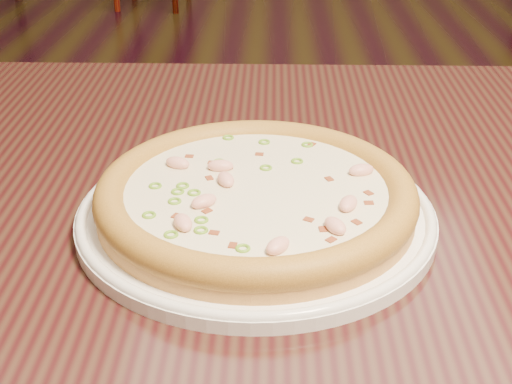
{
  "coord_description": "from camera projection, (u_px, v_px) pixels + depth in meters",
  "views": [
    {
      "loc": [
        -0.28,
        -0.76,
        1.08
      ],
      "look_at": [
        -0.29,
        -0.21,
        0.78
      ],
      "focal_mm": 50.0,
      "sensor_mm": 36.0,
      "label": 1
    }
  ],
  "objects": [
    {
      "name": "hero_table",
      "position": [
        374.0,
        281.0,
        0.73
      ],
      "size": [
        1.2,
        0.8,
        0.75
      ],
      "color": "black",
      "rests_on": "ground"
    },
    {
      "name": "plate",
      "position": [
        256.0,
        213.0,
        0.64
      ],
      "size": [
        0.32,
        0.32,
        0.02
      ],
      "color": "white",
      "rests_on": "hero_table"
    },
    {
      "name": "pizza",
      "position": [
        256.0,
        195.0,
        0.63
      ],
      "size": [
        0.29,
        0.29,
        0.03
      ],
      "color": "#CD8D43",
      "rests_on": "plate"
    }
  ]
}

